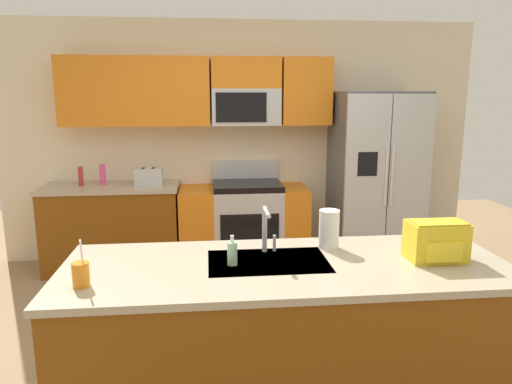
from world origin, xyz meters
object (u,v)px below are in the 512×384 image
object	(u,v)px
range_oven	(244,224)
backpack	(436,240)
bottle_pink	(103,174)
paper_towel_roll	(329,229)
refrigerator	(375,179)
soap_dispenser	(232,253)
toaster	(149,177)
drink_cup_orange	(81,274)
sink_faucet	(266,226)
pepper_mill	(81,176)

from	to	relation	value
range_oven	backpack	bearing A→B (deg)	-69.79
backpack	range_oven	bearing A→B (deg)	110.21
range_oven	bottle_pink	distance (m)	1.57
bottle_pink	paper_towel_roll	bearing A→B (deg)	-51.07
refrigerator	soap_dispenser	bearing A→B (deg)	-125.28
toaster	drink_cup_orange	size ratio (longest dim) A/B	1.15
range_oven	bottle_pink	bearing A→B (deg)	178.11
toaster	drink_cup_orange	xyz separation A→B (m)	(-0.03, -2.61, -0.03)
sink_faucet	backpack	size ratio (longest dim) A/B	0.88
toaster	sink_faucet	distance (m)	2.40
refrigerator	backpack	size ratio (longest dim) A/B	5.78
refrigerator	pepper_mill	world-z (taller)	refrigerator
drink_cup_orange	pepper_mill	bearing A→B (deg)	103.99
refrigerator	drink_cup_orange	size ratio (longest dim) A/B	7.59
toaster	refrigerator	bearing A→B (deg)	-0.46
bottle_pink	drink_cup_orange	bearing A→B (deg)	-80.50
toaster	sink_faucet	bearing A→B (deg)	-66.84
soap_dispenser	backpack	xyz separation A→B (m)	(1.16, -0.04, 0.05)
range_oven	soap_dispenser	size ratio (longest dim) A/B	8.00
bottle_pink	backpack	bearing A→B (deg)	-46.73
soap_dispenser	backpack	world-z (taller)	backpack
range_oven	soap_dispenser	distance (m)	2.50
toaster	paper_towel_roll	distance (m)	2.54
drink_cup_orange	sink_faucet	bearing A→B (deg)	22.45
range_oven	sink_faucet	size ratio (longest dim) A/B	4.82
drink_cup_orange	paper_towel_roll	bearing A→B (deg)	18.37
pepper_mill	drink_cup_orange	xyz separation A→B (m)	(0.66, -2.66, -0.03)
refrigerator	drink_cup_orange	xyz separation A→B (m)	(-2.43, -2.59, 0.04)
refrigerator	toaster	bearing A→B (deg)	179.54
pepper_mill	paper_towel_roll	world-z (taller)	paper_towel_roll
pepper_mill	backpack	bearing A→B (deg)	-43.74
range_oven	soap_dispenser	xyz separation A→B (m)	(-0.25, -2.44, 0.53)
pepper_mill	backpack	world-z (taller)	backpack
refrigerator	drink_cup_orange	bearing A→B (deg)	-133.24
bottle_pink	soap_dispenser	size ratio (longest dim) A/B	1.24
refrigerator	pepper_mill	size ratio (longest dim) A/B	9.40
sink_faucet	backpack	xyz separation A→B (m)	(0.95, -0.22, -0.05)
sink_faucet	paper_towel_roll	size ratio (longest dim) A/B	1.17
refrigerator	paper_towel_roll	world-z (taller)	refrigerator
pepper_mill	soap_dispenser	world-z (taller)	pepper_mill
backpack	refrigerator	bearing A→B (deg)	78.01
toaster	pepper_mill	xyz separation A→B (m)	(-0.69, 0.05, 0.01)
pepper_mill	sink_faucet	size ratio (longest dim) A/B	0.70
bottle_pink	sink_faucet	distance (m)	2.71
soap_dispenser	toaster	bearing A→B (deg)	107.07
soap_dispenser	sink_faucet	bearing A→B (deg)	40.08
refrigerator	toaster	xyz separation A→B (m)	(-2.41, 0.02, 0.07)
refrigerator	sink_faucet	xyz separation A→B (m)	(-1.46, -2.19, 0.14)
range_oven	drink_cup_orange	bearing A→B (deg)	-110.82
range_oven	paper_towel_roll	bearing A→B (deg)	-80.84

